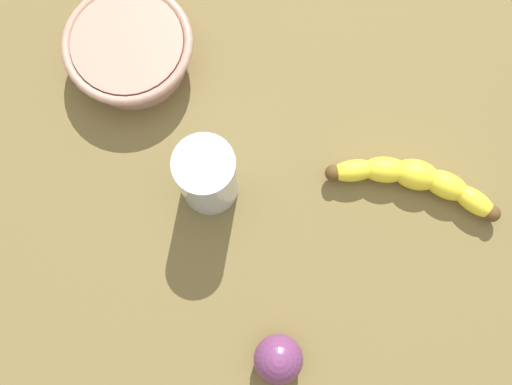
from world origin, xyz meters
TOP-DOWN VIEW (x-y plane):
  - wooden_tabletop at (0.00, 0.00)cm, footprint 120.00×120.00cm
  - banana at (-16.24, 14.10)cm, footprint 14.90×17.42cm
  - smoothie_glass at (4.42, 0.11)cm, footprint 7.03×7.03cm
  - ceramic_bowl at (2.80, -19.92)cm, footprint 16.35×16.35cm
  - plum_fruit at (9.68, 21.50)cm, footprint 5.62×5.62cm

SIDE VIEW (x-z plane):
  - wooden_tabletop at x=0.00cm, z-range 0.00..3.00cm
  - banana at x=-16.24cm, z-range 3.00..6.73cm
  - plum_fruit at x=9.68cm, z-range 3.00..8.62cm
  - ceramic_bowl at x=2.80cm, z-range 3.48..8.73cm
  - smoothie_glass at x=4.42cm, z-range 2.68..13.82cm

